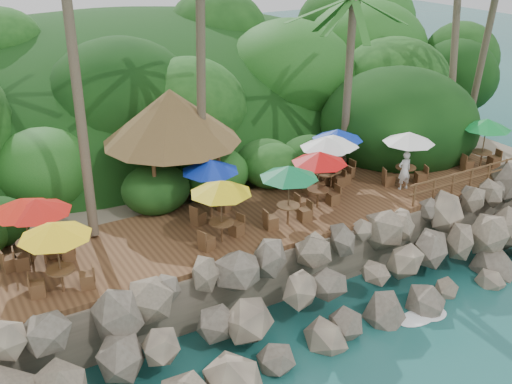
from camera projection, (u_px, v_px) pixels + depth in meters
ground at (346, 349)px, 20.22m from camera, size 140.00×140.00×0.00m
land_base at (162, 166)px, 32.40m from camera, size 32.00×25.20×2.10m
jungle_hill at (118, 143)px, 38.74m from camera, size 44.80×28.00×15.40m
seawall at (313, 291)px, 21.32m from camera, size 29.00×4.00×2.30m
terrace at (256, 220)px, 24.04m from camera, size 26.00×5.00×0.20m
jungle_foliage at (170, 190)px, 32.04m from camera, size 44.00×16.00×12.00m
foam_line at (341, 343)px, 20.44m from camera, size 25.20×0.80×0.06m
palapa at (171, 116)px, 24.59m from camera, size 5.71×5.71×4.60m
dining_clusters at (271, 167)px, 23.47m from camera, size 22.42×5.11×2.44m
railing at (471, 177)px, 26.22m from camera, size 7.20×0.10×1.00m
waiter at (404, 171)px, 26.19m from camera, size 0.67×0.49×1.72m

